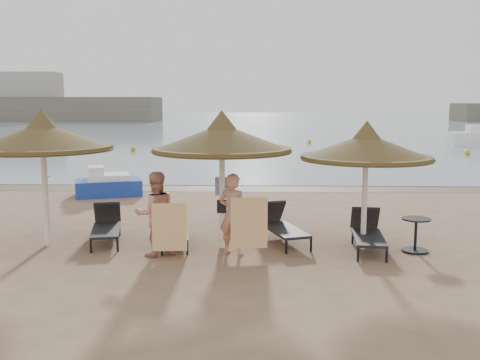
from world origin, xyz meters
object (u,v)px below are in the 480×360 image
Objects in this scene: lounger_near_right at (281,225)px; side_table at (416,236)px; lounger_far_right at (367,232)px; pedal_boat at (108,184)px; palapa_left at (42,137)px; lounger_near_left at (174,228)px; person_right at (233,208)px; palapa_right at (366,147)px; lounger_far_left at (106,225)px; person_left at (155,207)px; palapa_center at (222,139)px.

side_table is (2.94, -0.81, -0.04)m from lounger_near_right.
lounger_far_right is 10.24m from pedal_boat.
lounger_near_left is (2.90, 0.23, -2.14)m from palapa_left.
person_right is at bearing -8.45° from palapa_left.
lounger_far_right is at bearing 20.90° from palapa_right.
lounger_near_left is 1.79m from person_right.
lounger_near_right is at bearing 168.11° from lounger_far_right.
lounger_far_right reaches higher than lounger_far_left.
palapa_left is 1.53× the size of lounger_near_right.
lounger_near_left is 0.88× the size of person_left.
palapa_left reaches higher than lounger_far_right.
lounger_far_right reaches higher than side_table.
person_right reaches higher than lounger_near_left.
palapa_right reaches higher than person_left.
palapa_right is at bearing -13.49° from lounger_near_left.
side_table is (7.09, -0.72, -0.03)m from lounger_far_left.
palapa_right is at bearing -145.99° from person_right.
side_table is at bearing -14.29° from lounger_near_left.
person_left is 1.66m from person_right.
person_left is at bearing -175.44° from side_table.
lounger_near_right is at bearing 164.53° from side_table.
palapa_center reaches higher than person_left.
lounger_near_right is 1.04× the size of lounger_far_right.
lounger_far_left is (1.24, 0.45, -2.12)m from palapa_left.
palapa_center is (4.05, -0.09, -0.02)m from palapa_left.
palapa_center is 1.58× the size of lounger_far_left.
pedal_boat reaches higher than side_table.
palapa_left reaches higher than palapa_right.
pedal_boat is (-0.44, 6.62, -2.11)m from palapa_left.
palapa_center is 4.79m from side_table.
palapa_right is 3.88× the size of side_table.
palapa_left is 6.96m from pedal_boat.
person_left is at bearing -155.33° from palapa_center.
person_right is (-4.02, -0.37, 0.68)m from side_table.
lounger_near_left is at bearing 164.28° from palapa_center.
person_right is at bearing -75.00° from pedal_boat.
lounger_near_left is 7.20m from pedal_boat.
palapa_center reaches higher than lounger_near_right.
person_left reaches higher than person_right.
side_table is 5.74m from person_left.
lounger_far_right is at bearing 168.72° from side_table.
lounger_far_left is 1.96m from person_left.
lounger_far_right is at bearing -145.63° from person_right.
lounger_near_left is 4.43m from lounger_far_right.
lounger_far_left is at bearing 4.07° from person_right.
side_table is at bearing -2.48° from palapa_center.
lounger_far_left is 0.78× the size of pedal_boat.
lounger_near_right is 0.98× the size of person_left.
lounger_near_right is 8.42m from pedal_boat.
person_left is 0.83× the size of pedal_boat.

